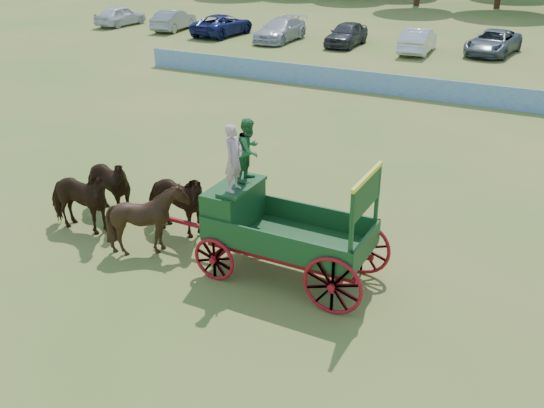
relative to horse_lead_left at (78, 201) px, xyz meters
The scene contains 8 objects.
ground 2.92m from the horse_lead_left, ahead, with size 160.00×160.00×0.00m, color olive.
horse_lead_left is the anchor object (origin of this frame).
horse_lead_right 1.10m from the horse_lead_left, 90.00° to the left, with size 1.01×2.21×1.87m, color black.
horse_wheel_left 2.40m from the horse_lead_left, ahead, with size 1.51×1.70×1.87m, color black.
horse_wheel_right 2.64m from the horse_lead_left, 24.62° to the left, with size 1.01×2.21×1.87m, color black.
farm_dray 5.44m from the horse_lead_left, ahead, with size 6.00×2.00×3.73m.
sponsor_banner 18.07m from the horse_lead_left, 84.39° to the left, with size 26.00×0.08×1.05m, color #1C5498.
parked_cars 29.92m from the horse_lead_left, 100.50° to the left, with size 36.46×7.65×1.61m.
Camera 1 is at (8.77, -10.74, 7.79)m, focal length 40.00 mm.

